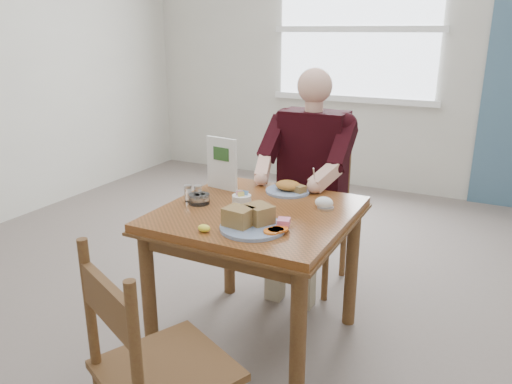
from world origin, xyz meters
The scene contains 16 objects.
floor centered at (0.00, 0.00, 0.00)m, with size 6.00×6.00×0.00m, color #6F625A.
wall_back centered at (0.00, 3.00, 1.40)m, with size 5.50×5.50×0.00m, color beige.
lemon_wedge centered at (-0.08, -0.36, 0.77)m, with size 0.06×0.04×0.03m, color yellow.
napkin centered at (0.29, 0.17, 0.78)m, with size 0.09×0.08×0.06m, color white.
metal_dish centered at (0.30, 0.17, 0.76)m, with size 0.08×0.08×0.01m, color silver.
window centered at (-0.40, 2.97, 1.60)m, with size 1.72×0.04×1.42m.
table centered at (0.00, 0.00, 0.64)m, with size 0.92×0.92×0.75m.
chair_far centered at (0.00, 0.80, 0.48)m, with size 0.42×0.42×0.95m.
chair_near centered at (0.08, -0.95, 0.48)m, with size 0.56×0.56×0.95m.
diner centered at (0.00, 0.71, 0.81)m, with size 0.53×0.56×1.39m.
near_plate centered at (0.09, -0.23, 0.79)m, with size 0.36×0.36×0.10m.
far_plate centered at (0.03, 0.32, 0.77)m, with size 0.31×0.31×0.07m.
caddy centered at (-0.10, 0.03, 0.78)m, with size 0.12×0.12×0.07m.
shakers centered at (-0.35, -0.04, 0.79)m, with size 0.10×0.07×0.09m.
creamer centered at (-0.30, -0.05, 0.78)m, with size 0.12×0.12×0.05m.
menu centered at (-0.32, 0.21, 0.90)m, with size 0.20×0.04×0.29m.
Camera 1 is at (1.04, -2.06, 1.60)m, focal length 35.00 mm.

